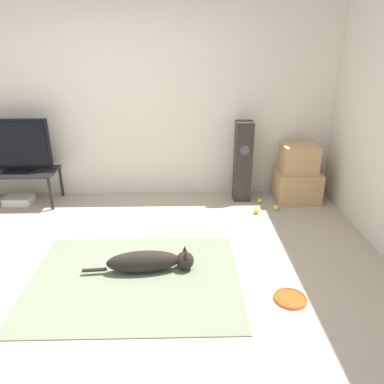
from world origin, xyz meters
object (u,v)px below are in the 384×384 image
at_px(cardboard_box_upper, 299,159).
at_px(game_console, 19,200).
at_px(dog, 150,261).
at_px(frisbee, 290,298).
at_px(tennis_ball_by_boxes, 276,208).
at_px(tv, 14,146).
at_px(tennis_ball_loose_on_carpet, 260,201).
at_px(tv_stand, 20,175).
at_px(cardboard_box_lower, 297,186).
at_px(floor_speaker, 243,162).
at_px(tennis_ball_near_speaker, 257,211).

height_order(cardboard_box_upper, game_console, cardboard_box_upper).
xyz_separation_m(dog, frisbee, (1.19, -0.43, -0.10)).
relative_size(tennis_ball_by_boxes, game_console, 0.20).
xyz_separation_m(dog, game_console, (-1.83, 1.59, -0.06)).
distance_m(dog, cardboard_box_upper, 2.45).
height_order(tv, game_console, tv).
bearing_deg(tennis_ball_loose_on_carpet, tv_stand, 178.41).
bearing_deg(frisbee, tennis_ball_by_boxes, 80.71).
distance_m(cardboard_box_lower, tv, 3.62).
distance_m(floor_speaker, tv, 2.86).
relative_size(tv_stand, tennis_ball_near_speaker, 14.00).
relative_size(dog, tennis_ball_by_boxes, 15.37).
height_order(dog, tv_stand, tv_stand).
relative_size(tv, tennis_ball_near_speaker, 13.30).
bearing_deg(dog, tennis_ball_loose_on_carpet, 49.30).
bearing_deg(frisbee, tennis_ball_near_speaker, 89.28).
xyz_separation_m(floor_speaker, tennis_ball_loose_on_carpet, (0.22, -0.15, -0.49)).
bearing_deg(tennis_ball_near_speaker, tennis_ball_loose_on_carpet, 72.69).
bearing_deg(tennis_ball_near_speaker, cardboard_box_lower, 34.02).
bearing_deg(dog, tennis_ball_by_boxes, 41.44).
bearing_deg(cardboard_box_upper, game_console, -179.76).
distance_m(cardboard_box_upper, floor_speaker, 0.71).
relative_size(floor_speaker, tennis_ball_by_boxes, 15.81).
relative_size(dog, game_console, 3.01).
distance_m(cardboard_box_lower, tennis_ball_loose_on_carpet, 0.53).
xyz_separation_m(tennis_ball_near_speaker, tennis_ball_loose_on_carpet, (0.10, 0.32, 0.00)).
bearing_deg(frisbee, floor_speaker, 92.86).
relative_size(floor_speaker, tv, 1.19).
relative_size(floor_speaker, game_console, 3.09).
distance_m(tennis_ball_by_boxes, tennis_ball_loose_on_carpet, 0.28).
height_order(dog, tennis_ball_by_boxes, dog).
distance_m(tennis_ball_near_speaker, tennis_ball_loose_on_carpet, 0.33).
height_order(dog, game_console, dog).
distance_m(cardboard_box_upper, tennis_ball_near_speaker, 0.89).
xyz_separation_m(cardboard_box_upper, tennis_ball_near_speaker, (-0.58, -0.41, -0.54)).
xyz_separation_m(dog, floor_speaker, (1.08, 1.67, 0.41)).
relative_size(tv_stand, tv, 1.05).
relative_size(cardboard_box_lower, tv_stand, 0.60).
xyz_separation_m(floor_speaker, game_console, (-2.92, -0.08, -0.47)).
distance_m(tv, tennis_ball_loose_on_carpet, 3.16).
xyz_separation_m(tv_stand, tennis_ball_by_boxes, (3.24, -0.31, -0.35)).
height_order(cardboard_box_upper, floor_speaker, floor_speaker).
bearing_deg(tennis_ball_by_boxes, tennis_ball_near_speaker, -159.55).
xyz_separation_m(cardboard_box_upper, tv, (-3.56, 0.00, 0.19)).
xyz_separation_m(frisbee, tv_stand, (-2.95, 2.03, 0.37)).
bearing_deg(tennis_ball_by_boxes, cardboard_box_lower, 42.38).
xyz_separation_m(floor_speaker, tv, (-2.85, -0.06, 0.24)).
relative_size(tv, game_console, 2.60).
height_order(cardboard_box_lower, cardboard_box_upper, cardboard_box_upper).
bearing_deg(tennis_ball_loose_on_carpet, floor_speaker, 146.58).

